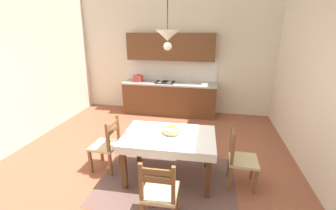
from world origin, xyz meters
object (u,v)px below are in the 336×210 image
kitchen_cabinetry (170,84)px  dining_table (169,142)px  dining_chair_camera_side (160,193)px  pendant_lamp (168,36)px  fruit_bowl (172,129)px  dining_chair_tv_side (107,145)px  dining_chair_window_side (240,159)px

kitchen_cabinetry → dining_table: size_ratio=1.79×
dining_chair_camera_side → dining_table: bearing=94.6°
kitchen_cabinetry → dining_table: 2.91m
dining_chair_camera_side → pendant_lamp: bearing=95.6°
kitchen_cabinetry → fruit_bowl: (0.59, -2.77, -0.04)m
dining_chair_camera_side → dining_chair_tv_side: same height
dining_chair_tv_side → fruit_bowl: (1.10, 0.06, 0.37)m
kitchen_cabinetry → dining_table: kitchen_cabinetry is taller
dining_chair_tv_side → fruit_bowl: dining_chair_tv_side is taller
dining_chair_camera_side → pendant_lamp: 1.97m
fruit_bowl → dining_chair_camera_side: bearing=-87.8°
dining_table → dining_chair_window_side: size_ratio=1.55×
dining_chair_window_side → dining_table: bearing=-178.1°
kitchen_cabinetry → dining_chair_window_side: (1.64, -2.81, -0.41)m
dining_chair_window_side → fruit_bowl: size_ratio=3.10×
dining_table → dining_chair_camera_side: (0.07, -0.91, -0.18)m
kitchen_cabinetry → dining_chair_tv_side: bearing=-100.3°
dining_chair_window_side → pendant_lamp: size_ratio=1.16×
kitchen_cabinetry → dining_chair_camera_side: kitchen_cabinetry is taller
dining_chair_camera_side → dining_chair_tv_side: 1.47m
kitchen_cabinetry → fruit_bowl: bearing=-78.0°
pendant_lamp → dining_chair_window_side: bearing=3.3°
dining_chair_camera_side → pendant_lamp: size_ratio=1.16×
dining_chair_tv_side → fruit_bowl: bearing=3.3°
dining_table → pendant_lamp: 1.57m
dining_chair_camera_side → dining_chair_tv_side: (-1.14, 0.93, 0.00)m
kitchen_cabinetry → fruit_bowl: 2.83m
dining_table → pendant_lamp: bearing=-118.6°
kitchen_cabinetry → dining_table: (0.55, -2.85, -0.23)m
dining_chair_camera_side → fruit_bowl: 1.06m
dining_chair_tv_side → kitchen_cabinetry: bearing=79.7°
dining_table → dining_chair_camera_side: dining_chair_camera_side is taller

